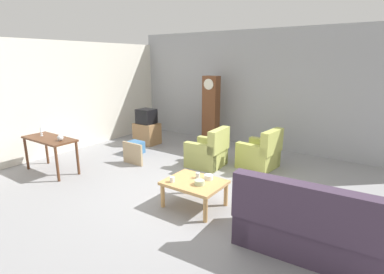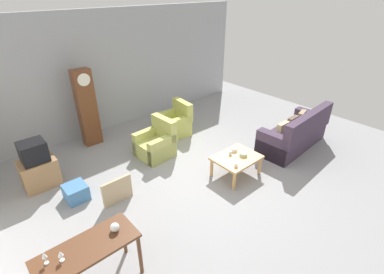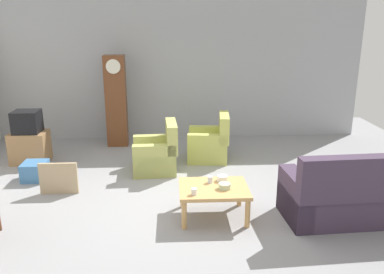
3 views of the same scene
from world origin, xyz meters
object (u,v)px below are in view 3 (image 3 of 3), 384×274
Objects in this scene: tv_stand_cabinet at (30,147)px; storage_box_blue at (35,171)px; armchair_olive_near at (157,155)px; armchair_olive_far at (210,144)px; bowl_shallow_green at (225,186)px; tv_crt at (27,122)px; bowl_white_stacked at (222,178)px; cup_blue_rimmed at (210,180)px; grandfather_clock at (116,101)px; framed_picture_leaning at (59,178)px; couch_floral at (362,196)px; cup_white_porcelain at (194,192)px; coffee_table_wood at (214,191)px.

storage_box_blue is (0.37, -0.90, -0.15)m from tv_stand_cabinet.
armchair_olive_near is at bearing -13.54° from tv_stand_cabinet.
armchair_olive_far is 5.41× the size of bowl_shallow_green.
bowl_white_stacked is at bearing -32.20° from tv_crt.
tv_crt reaches higher than cup_blue_rimmed.
grandfather_clock is 4.67× the size of storage_box_blue.
cup_blue_rimmed is (2.35, -0.74, 0.24)m from framed_picture_leaning.
tv_stand_cabinet is at bearing 154.35° from couch_floral.
bowl_shallow_green is at bearing 21.40° from cup_white_porcelain.
armchair_olive_far is 10.63× the size of cup_white_porcelain.
tv_stand_cabinet reaches higher than cup_blue_rimmed.
tv_crt is at bearing -146.96° from grandfather_clock.
couch_floral is 2.11m from cup_blue_rimmed.
armchair_olive_far is at bearing 29.84° from armchair_olive_near.
bowl_white_stacked reaches higher than coffee_table_wood.
cup_white_porcelain is 0.46m from bowl_shallow_green.
bowl_shallow_green is (-1.90, 0.12, 0.13)m from couch_floral.
coffee_table_wood is 1.60× the size of framed_picture_leaning.
framed_picture_leaning is (-2.56, -1.50, -0.05)m from armchair_olive_far.
armchair_olive_far is 1.53× the size of framed_picture_leaning.
grandfather_clock is 22.78× the size of cup_white_porcelain.
cup_blue_rimmed is (-2.08, 0.33, 0.14)m from couch_floral.
grandfather_clock is at bearing 152.26° from armchair_olive_far.
armchair_olive_far is 9.65× the size of cup_blue_rimmed.
cup_white_porcelain is at bearing -74.53° from armchair_olive_near.
coffee_table_wood is at bearing -35.77° from tv_crt.
tv_stand_cabinet is at bearing 139.15° from cup_white_porcelain.
framed_picture_leaning is 6.93× the size of cup_white_porcelain.
armchair_olive_far reaches higher than coffee_table_wood.
grandfather_clock is 2.90× the size of tv_stand_cabinet.
grandfather_clock reaches higher than storage_box_blue.
framed_picture_leaning is at bearing -103.73° from grandfather_clock.
armchair_olive_near is 1.99m from coffee_table_wood.
armchair_olive_far is 1.35× the size of tv_stand_cabinet.
storage_box_blue is (-5.00, 1.68, -0.20)m from couch_floral.
armchair_olive_near is 1.78m from framed_picture_leaning.
tv_stand_cabinet is 1.13× the size of framed_picture_leaning.
couch_floral is 3.17m from armchair_olive_far.
tv_stand_cabinet is at bearing 144.67° from bowl_shallow_green.
cup_white_porcelain is (3.04, -2.63, 0.19)m from tv_stand_cabinet.
bowl_white_stacked is at bearing 45.63° from cup_white_porcelain.
couch_floral is at bearing 1.28° from cup_white_porcelain.
cup_blue_rimmed is at bearing -62.07° from grandfather_clock.
armchair_olive_far is 2.30m from grandfather_clock.
storage_box_blue is 2.48× the size of bowl_shallow_green.
framed_picture_leaning is (-1.53, -0.91, -0.05)m from armchair_olive_near.
couch_floral is 5.28m from storage_box_blue.
tv_stand_cabinet is at bearing 147.80° from bowl_white_stacked.
storage_box_blue is at bearing 155.17° from cup_blue_rimmed.
cup_white_porcelain is (-0.47, -2.62, 0.19)m from armchair_olive_far.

